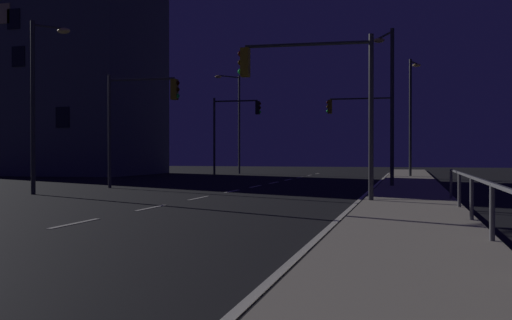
{
  "coord_description": "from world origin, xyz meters",
  "views": [
    {
      "loc": [
        7.43,
        -2.58,
        1.58
      ],
      "look_at": [
        -0.45,
        26.73,
        1.32
      ],
      "focal_mm": 40.02,
      "sensor_mm": 36.0,
      "label": 1
    }
  ],
  "objects_px": {
    "traffic_light_mid_left": "(311,84)",
    "street_lamp_far_end": "(412,107)",
    "traffic_light_near_right": "(363,118)",
    "street_lamp_median": "(390,92)",
    "street_lamp_corner": "(236,115)",
    "traffic_light_mid_right": "(234,121)",
    "traffic_light_far_left": "(139,108)",
    "building_distant": "(61,49)",
    "street_lamp_mid_block": "(39,91)"
  },
  "relations": [
    {
      "from": "traffic_light_near_right",
      "to": "traffic_light_mid_left",
      "type": "bearing_deg",
      "value": -90.2
    },
    {
      "from": "street_lamp_corner",
      "to": "building_distant",
      "type": "xyz_separation_m",
      "value": [
        -13.71,
        -4.48,
        5.38
      ]
    },
    {
      "from": "traffic_light_far_left",
      "to": "street_lamp_corner",
      "type": "height_order",
      "value": "street_lamp_corner"
    },
    {
      "from": "traffic_light_mid_right",
      "to": "traffic_light_far_left",
      "type": "bearing_deg",
      "value": -90.1
    },
    {
      "from": "traffic_light_mid_right",
      "to": "building_distant",
      "type": "xyz_separation_m",
      "value": [
        -15.43,
        1.65,
        6.29
      ]
    },
    {
      "from": "traffic_light_near_right",
      "to": "street_lamp_corner",
      "type": "relative_size",
      "value": 0.68
    },
    {
      "from": "traffic_light_near_right",
      "to": "building_distant",
      "type": "xyz_separation_m",
      "value": [
        -24.72,
        1.56,
        6.22
      ]
    },
    {
      "from": "street_lamp_median",
      "to": "street_lamp_far_end",
      "type": "bearing_deg",
      "value": 85.32
    },
    {
      "from": "traffic_light_mid_right",
      "to": "traffic_light_near_right",
      "type": "height_order",
      "value": "traffic_light_mid_right"
    },
    {
      "from": "traffic_light_near_right",
      "to": "street_lamp_corner",
      "type": "height_order",
      "value": "street_lamp_corner"
    },
    {
      "from": "traffic_light_mid_left",
      "to": "street_lamp_median",
      "type": "xyz_separation_m",
      "value": [
        2.2,
        9.41,
        0.67
      ]
    },
    {
      "from": "building_distant",
      "to": "street_lamp_mid_block",
      "type": "bearing_deg",
      "value": -57.93
    },
    {
      "from": "street_lamp_mid_block",
      "to": "traffic_light_mid_right",
      "type": "bearing_deg",
      "value": 83.93
    },
    {
      "from": "street_lamp_mid_block",
      "to": "building_distant",
      "type": "relative_size",
      "value": 0.34
    },
    {
      "from": "street_lamp_corner",
      "to": "street_lamp_mid_block",
      "type": "bearing_deg",
      "value": -90.81
    },
    {
      "from": "traffic_light_mid_right",
      "to": "traffic_light_far_left",
      "type": "distance_m",
      "value": 14.94
    },
    {
      "from": "traffic_light_mid_right",
      "to": "traffic_light_far_left",
      "type": "relative_size",
      "value": 1.06
    },
    {
      "from": "traffic_light_mid_right",
      "to": "street_lamp_corner",
      "type": "relative_size",
      "value": 0.7
    },
    {
      "from": "traffic_light_near_right",
      "to": "traffic_light_far_left",
      "type": "relative_size",
      "value": 1.03
    },
    {
      "from": "street_lamp_far_end",
      "to": "traffic_light_far_left",
      "type": "bearing_deg",
      "value": -127.74
    },
    {
      "from": "traffic_light_near_right",
      "to": "traffic_light_far_left",
      "type": "distance_m",
      "value": 17.69
    },
    {
      "from": "traffic_light_mid_left",
      "to": "building_distant",
      "type": "bearing_deg",
      "value": 137.25
    },
    {
      "from": "traffic_light_mid_left",
      "to": "traffic_light_mid_right",
      "type": "distance_m",
      "value": 23.06
    },
    {
      "from": "traffic_light_near_right",
      "to": "building_distant",
      "type": "relative_size",
      "value": 0.27
    },
    {
      "from": "street_lamp_median",
      "to": "street_lamp_corner",
      "type": "bearing_deg",
      "value": 126.35
    },
    {
      "from": "building_distant",
      "to": "traffic_light_mid_left",
      "type": "bearing_deg",
      "value": -42.75
    },
    {
      "from": "traffic_light_mid_right",
      "to": "street_lamp_corner",
      "type": "distance_m",
      "value": 6.43
    },
    {
      "from": "traffic_light_mid_right",
      "to": "street_lamp_corner",
      "type": "height_order",
      "value": "street_lamp_corner"
    },
    {
      "from": "traffic_light_mid_right",
      "to": "street_lamp_mid_block",
      "type": "bearing_deg",
      "value": -96.07
    },
    {
      "from": "traffic_light_mid_left",
      "to": "street_lamp_mid_block",
      "type": "height_order",
      "value": "street_lamp_mid_block"
    },
    {
      "from": "street_lamp_far_end",
      "to": "street_lamp_corner",
      "type": "xyz_separation_m",
      "value": [
        -14.2,
        4.92,
        0.05
      ]
    },
    {
      "from": "traffic_light_mid_left",
      "to": "traffic_light_far_left",
      "type": "xyz_separation_m",
      "value": [
        -9.24,
        6.19,
        -0.11
      ]
    },
    {
      "from": "traffic_light_mid_left",
      "to": "street_lamp_mid_block",
      "type": "relative_size",
      "value": 0.76
    },
    {
      "from": "traffic_light_mid_left",
      "to": "street_lamp_corner",
      "type": "relative_size",
      "value": 0.64
    },
    {
      "from": "traffic_light_mid_right",
      "to": "street_lamp_mid_block",
      "type": "height_order",
      "value": "street_lamp_mid_block"
    },
    {
      "from": "street_lamp_far_end",
      "to": "street_lamp_corner",
      "type": "relative_size",
      "value": 0.97
    },
    {
      "from": "traffic_light_mid_right",
      "to": "traffic_light_near_right",
      "type": "xyz_separation_m",
      "value": [
        9.29,
        0.09,
        0.07
      ]
    },
    {
      "from": "building_distant",
      "to": "street_lamp_corner",
      "type": "bearing_deg",
      "value": 18.08
    },
    {
      "from": "street_lamp_corner",
      "to": "building_distant",
      "type": "bearing_deg",
      "value": -161.92
    },
    {
      "from": "traffic_light_mid_left",
      "to": "street_lamp_median",
      "type": "distance_m",
      "value": 9.68
    },
    {
      "from": "traffic_light_near_right",
      "to": "traffic_light_far_left",
      "type": "bearing_deg",
      "value": -121.79
    },
    {
      "from": "street_lamp_far_end",
      "to": "street_lamp_median",
      "type": "relative_size",
      "value": 1.09
    },
    {
      "from": "street_lamp_corner",
      "to": "traffic_light_mid_right",
      "type": "bearing_deg",
      "value": -74.26
    },
    {
      "from": "street_lamp_corner",
      "to": "street_lamp_median",
      "type": "bearing_deg",
      "value": -53.65
    },
    {
      "from": "traffic_light_near_right",
      "to": "street_lamp_far_end",
      "type": "xyz_separation_m",
      "value": [
        3.18,
        1.12,
        0.79
      ]
    },
    {
      "from": "traffic_light_far_left",
      "to": "street_lamp_far_end",
      "type": "distance_m",
      "value": 20.45
    },
    {
      "from": "traffic_light_near_right",
      "to": "traffic_light_far_left",
      "type": "height_order",
      "value": "traffic_light_near_right"
    },
    {
      "from": "traffic_light_mid_left",
      "to": "street_lamp_far_end",
      "type": "bearing_deg",
      "value": 81.71
    },
    {
      "from": "traffic_light_far_left",
      "to": "traffic_light_mid_right",
      "type": "bearing_deg",
      "value": 89.9
    },
    {
      "from": "traffic_light_mid_left",
      "to": "street_lamp_median",
      "type": "relative_size",
      "value": 0.72
    }
  ]
}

